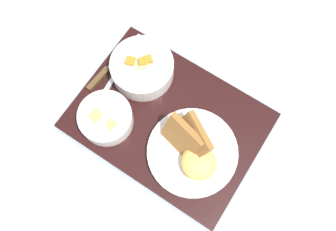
# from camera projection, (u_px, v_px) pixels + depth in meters

# --- Properties ---
(ground_plane) EXTENTS (4.00, 4.00, 0.00)m
(ground_plane) POSITION_uv_depth(u_px,v_px,m) (168.00, 122.00, 0.80)
(ground_plane) COLOR #99A3AD
(serving_tray) EXTENTS (0.43, 0.33, 0.02)m
(serving_tray) POSITION_uv_depth(u_px,v_px,m) (168.00, 121.00, 0.79)
(serving_tray) COLOR black
(serving_tray) RESTS_ON ground_plane
(bowl_salad) EXTENTS (0.14, 0.14, 0.06)m
(bowl_salad) POSITION_uv_depth(u_px,v_px,m) (142.00, 68.00, 0.79)
(bowl_salad) COLOR white
(bowl_salad) RESTS_ON serving_tray
(bowl_soup) EXTENTS (0.12, 0.12, 0.05)m
(bowl_soup) POSITION_uv_depth(u_px,v_px,m) (106.00, 118.00, 0.76)
(bowl_soup) COLOR white
(bowl_soup) RESTS_ON serving_tray
(plate_main) EXTENTS (0.19, 0.19, 0.09)m
(plate_main) POSITION_uv_depth(u_px,v_px,m) (192.00, 151.00, 0.74)
(plate_main) COLOR white
(plate_main) RESTS_ON serving_tray
(knife) EXTENTS (0.04, 0.18, 0.01)m
(knife) POSITION_uv_depth(u_px,v_px,m) (105.00, 71.00, 0.81)
(knife) COLOR silver
(knife) RESTS_ON serving_tray
(spoon) EXTENTS (0.03, 0.15, 0.01)m
(spoon) POSITION_uv_depth(u_px,v_px,m) (119.00, 70.00, 0.81)
(spoon) COLOR silver
(spoon) RESTS_ON serving_tray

